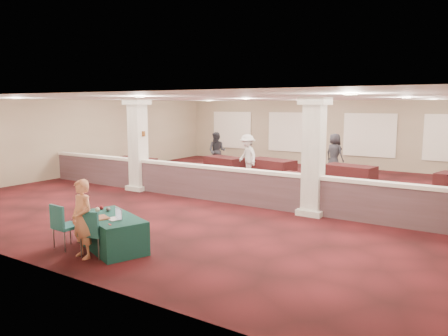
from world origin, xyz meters
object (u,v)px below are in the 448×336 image
Objects in this scene: woman at (82,219)px; far_table_back_left at (225,165)px; attendee_b at (247,156)px; far_table_front_center at (304,187)px; far_table_back_center at (271,169)px; far_table_back_right at (350,175)px; attendee_a at (217,151)px; near_table at (111,232)px; far_table_front_left at (133,167)px; attendee_d at (334,154)px; conf_chair_main at (92,229)px; conf_chair_side at (63,223)px.

woman reaches higher than far_table_back_left.
far_table_front_center is at bearing -5.64° from attendee_b.
far_table_back_center reaches higher than far_table_back_right.
attendee_a reaches higher than far_table_back_right.
far_table_back_right is at bearing 39.64° from attendee_b.
near_table is 9.41m from far_table_front_left.
far_table_back_left is (2.84, 2.69, -0.02)m from far_table_front_left.
far_table_back_right is 2.60m from attendee_d.
far_table_back_right reaches higher than near_table.
near_table is 1.00× the size of attendee_b.
woman is 0.90× the size of attendee_a.
far_table_back_right is at bearing 3.37° from far_table_back_left.
far_table_back_right is 1.02× the size of attendee_b.
far_table_back_center is at bearing -27.44° from attendee_a.
attendee_a is 2.61m from attendee_b.
far_table_front_left is 1.05× the size of far_table_back_left.
attendee_d is at bearing 36.81° from far_table_front_left.
near_table is at bearing 95.63° from woman.
attendee_d is (2.69, 2.87, -0.01)m from attendee_b.
far_table_front_left is 1.04× the size of far_table_back_right.
woman is at bearing 109.19° from attendee_d.
far_table_front_left is 5.77m from far_table_back_center.
attendee_a is at bearing 133.68° from near_table.
near_table is 1.02× the size of attendee_d.
attendee_b is (4.21, 2.29, 0.51)m from far_table_front_left.
far_table_front_center is 0.97× the size of far_table_back_center.
conf_chair_main is at bearing -70.95° from far_table_back_left.
near_table is 10.21m from far_table_back_right.
attendee_b reaches higher than near_table.
woman is at bearing -82.24° from attendee_a.
attendee_a is 0.97× the size of attendee_b.
conf_chair_main is at bearing -99.97° from far_table_back_right.
far_table_front_left is 4.82m from attendee_b.
conf_chair_main is 0.50× the size of far_table_back_center.
attendee_d is (4.06, 2.48, 0.52)m from far_table_back_left.
attendee_b reaches higher than attendee_a.
attendee_b reaches higher than far_table_back_left.
attendee_a is (-4.38, 10.50, 0.52)m from near_table.
far_table_front_left is at bearing -131.98° from attendee_a.
far_table_front_left is 0.98× the size of far_table_back_center.
far_table_back_center is 1.10× the size of attendee_d.
attendee_b is (1.37, -0.40, 0.53)m from far_table_back_left.
conf_chair_side is 11.66m from attendee_a.
conf_chair_main is 0.90m from conf_chair_side.
attendee_a is at bearing 61.46° from far_table_front_left.
attendee_a is at bearing 175.67° from far_table_back_right.
woman is at bearing -101.41° from far_table_front_center.
conf_chair_side is at bearing -75.55° from far_table_back_left.
far_table_back_center is at bearing 76.15° from attendee_d.
conf_chair_main reaches higher than far_table_back_left.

